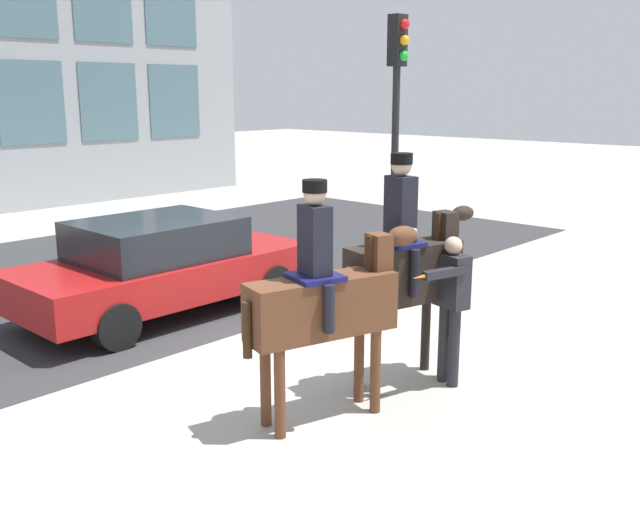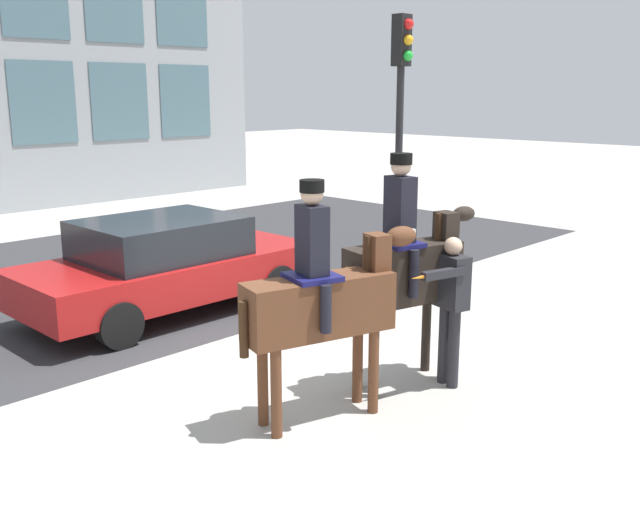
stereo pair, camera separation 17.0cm
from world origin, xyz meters
The scene contains 7 objects.
ground_plane centered at (0.00, 0.00, 0.00)m, with size 80.00×80.00×0.00m, color #9E9B93.
road_surface centered at (0.00, 4.75, 0.00)m, with size 21.73×8.50×0.01m.
mounted_horse_lead centered at (-0.65, -2.13, 1.28)m, with size 1.97×0.86×2.47m.
mounted_horse_companion centered at (0.65, -2.16, 1.37)m, with size 1.74×0.77×2.64m.
pedestrian_bystander centered at (0.94, -2.58, 1.02)m, with size 0.90×0.44×1.73m.
street_car_near_lane centered at (0.31, 2.10, 0.75)m, with size 4.48×2.05×1.45m.
traffic_light centered at (2.89, -0.29, 2.90)m, with size 0.24×0.29×4.36m.
Camera 2 is at (-5.53, -6.86, 3.28)m, focal length 40.00 mm.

